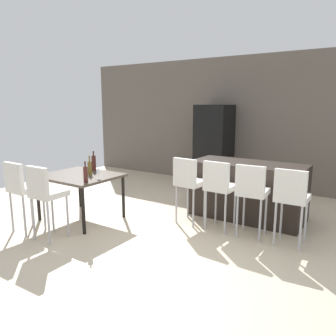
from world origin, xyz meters
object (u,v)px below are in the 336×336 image
(dining_chair_far, at_px, (45,191))
(wine_bottle_left, at_px, (86,174))
(wine_bottle_middle, at_px, (90,168))
(refrigerator, at_px, (214,146))
(bar_chair_middle, at_px, (219,185))
(dining_table, at_px, (80,179))
(bar_chair_right, at_px, (252,189))
(bar_chair_far, at_px, (291,195))
(wine_bottle_right, at_px, (94,163))
(wine_glass_far, at_px, (98,171))
(dining_chair_near, at_px, (22,186))
(kitchen_island, at_px, (247,190))
(bar_chair_left, at_px, (189,180))

(dining_chair_far, relative_size, wine_bottle_left, 3.41)
(wine_bottle_middle, relative_size, refrigerator, 0.17)
(bar_chair_middle, xyz_separation_m, dining_table, (-2.07, -0.79, -0.03))
(bar_chair_middle, height_order, bar_chair_right, same)
(bar_chair_middle, height_order, bar_chair_far, same)
(wine_bottle_right, height_order, wine_bottle_left, wine_bottle_right)
(wine_glass_far, bearing_deg, dining_chair_near, -131.40)
(wine_bottle_middle, bearing_deg, refrigerator, 77.97)
(dining_chair_near, relative_size, wine_glass_far, 6.03)
(wine_glass_far, relative_size, refrigerator, 0.09)
(bar_chair_right, distance_m, wine_bottle_left, 2.37)
(refrigerator, bearing_deg, wine_glass_far, -96.09)
(dining_table, distance_m, dining_chair_far, 0.89)
(wine_glass_far, height_order, refrigerator, refrigerator)
(bar_chair_right, height_order, wine_bottle_left, bar_chair_right)
(bar_chair_middle, relative_size, wine_bottle_left, 3.41)
(kitchen_island, xyz_separation_m, bar_chair_middle, (-0.15, -0.78, 0.24))
(bar_chair_left, xyz_separation_m, bar_chair_middle, (0.52, -0.00, 0.00))
(wine_bottle_middle, bearing_deg, bar_chair_right, 16.08)
(dining_chair_far, relative_size, wine_bottle_right, 3.13)
(dining_table, bearing_deg, kitchen_island, 35.17)
(bar_chair_right, distance_m, dining_table, 2.68)
(wine_bottle_left, bearing_deg, bar_chair_middle, 34.20)
(wine_bottle_right, relative_size, wine_bottle_middle, 1.09)
(wine_bottle_middle, bearing_deg, bar_chair_middle, 19.86)
(bar_chair_right, xyz_separation_m, refrigerator, (-1.76, 2.43, 0.22))
(dining_chair_near, distance_m, wine_bottle_right, 1.25)
(wine_bottle_left, bearing_deg, wine_glass_far, 92.49)
(dining_table, relative_size, refrigerator, 0.64)
(wine_glass_far, bearing_deg, wine_bottle_middle, 158.21)
(dining_table, distance_m, wine_bottle_right, 0.43)
(refrigerator, bearing_deg, dining_chair_near, -104.67)
(kitchen_island, relative_size, dining_chair_near, 1.72)
(wine_bottle_middle, xyz_separation_m, wine_glass_far, (0.32, -0.13, 0.01))
(bar_chair_left, height_order, wine_bottle_middle, bar_chair_left)
(bar_chair_far, xyz_separation_m, wine_bottle_middle, (-2.96, -0.70, 0.16))
(bar_chair_left, relative_size, dining_chair_near, 1.00)
(wine_bottle_left, bearing_deg, bar_chair_left, 45.04)
(bar_chair_far, relative_size, dining_chair_far, 1.00)
(dining_chair_far, bearing_deg, bar_chair_right, 35.54)
(bar_chair_right, relative_size, wine_bottle_left, 3.41)
(wine_bottle_middle, distance_m, refrigerator, 3.20)
(dining_table, bearing_deg, refrigerator, 76.00)
(wine_glass_far, bearing_deg, dining_table, 175.12)
(bar_chair_far, distance_m, dining_table, 3.19)
(bar_chair_middle, xyz_separation_m, bar_chair_right, (0.49, 0.00, 0.00))
(wine_glass_far, bearing_deg, bar_chair_middle, 27.08)
(wine_glass_far, distance_m, refrigerator, 3.27)
(bar_chair_middle, bearing_deg, bar_chair_far, -0.00)
(bar_chair_left, bearing_deg, dining_chair_far, -128.18)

